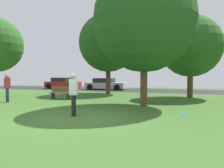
% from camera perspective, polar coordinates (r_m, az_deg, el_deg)
% --- Properties ---
extents(ground_plane, '(44.00, 44.00, 0.00)m').
position_cam_1_polar(ground_plane, '(8.86, -8.93, -8.78)').
color(ground_plane, '#3D6628').
extents(road_strip, '(44.00, 6.40, 0.01)m').
position_cam_1_polar(road_strip, '(24.12, 8.62, -1.63)').
color(road_strip, '#28282B').
rests_on(road_strip, ground_plane).
extents(oak_tree_center, '(4.58, 4.58, 6.13)m').
position_cam_1_polar(oak_tree_center, '(17.47, 19.86, 9.27)').
color(oak_tree_center, brown).
rests_on(oak_tree_center, ground_plane).
extents(oak_tree_left, '(5.23, 5.23, 7.19)m').
position_cam_1_polar(oak_tree_left, '(19.83, -1.01, 10.71)').
color(oak_tree_left, brown).
rests_on(oak_tree_left, ground_plane).
extents(oak_tree_right, '(5.55, 5.55, 7.40)m').
position_cam_1_polar(oak_tree_right, '(12.37, 8.40, 15.99)').
color(oak_tree_right, brown).
rests_on(oak_tree_right, ground_plane).
extents(person_catcher, '(0.35, 0.30, 1.77)m').
position_cam_1_polar(person_catcher, '(9.18, -10.01, -2.14)').
color(person_catcher, black).
rests_on(person_catcher, ground_plane).
extents(person_bystander, '(0.34, 0.38, 1.78)m').
position_cam_1_polar(person_bystander, '(15.03, -25.70, -0.54)').
color(person_bystander, '#2D334C').
rests_on(person_bystander, ground_plane).
extents(frisbee_disc, '(0.27, 0.27, 0.03)m').
position_cam_1_polar(frisbee_disc, '(9.95, 18.21, -7.55)').
color(frisbee_disc, '#2DB2E0').
rests_on(frisbee_disc, ground_plane).
extents(parked_car_red, '(4.22, 1.96, 1.35)m').
position_cam_1_polar(parked_car_red, '(27.58, -12.78, 0.14)').
color(parked_car_red, '#B21E1E').
rests_on(parked_car_red, ground_plane).
extents(parked_car_silver, '(4.59, 2.09, 1.31)m').
position_cam_1_polar(parked_car_silver, '(25.04, -1.71, -0.06)').
color(parked_car_silver, '#B7B7BC').
rests_on(parked_car_silver, ground_plane).
extents(park_bench, '(1.60, 0.45, 0.90)m').
position_cam_1_polar(park_bench, '(15.68, -13.23, -2.19)').
color(park_bench, brown).
rests_on(park_bench, ground_plane).
extents(street_lamp_post, '(0.14, 0.14, 4.50)m').
position_cam_1_polar(street_lamp_post, '(21.14, -1.33, 3.91)').
color(street_lamp_post, '#2D2D33').
rests_on(street_lamp_post, ground_plane).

